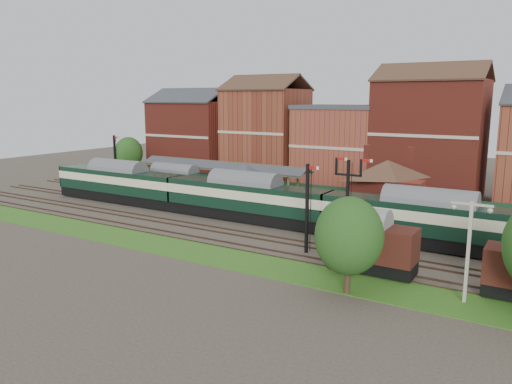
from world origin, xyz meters
The scene contains 19 objects.
ground centered at (0.00, 0.00, 0.00)m, with size 160.00×160.00×0.00m, color #473D33.
grass_back centered at (0.00, 16.00, 0.03)m, with size 90.00×4.50×0.06m, color #2D6619.
grass_front centered at (0.00, -12.00, 0.03)m, with size 90.00×5.00×0.06m, color #2D6619.
fence centered at (0.00, 18.00, 0.75)m, with size 90.00×0.12×1.50m, color #193823.
platform centered at (-5.00, 9.75, 0.50)m, with size 55.00×3.40×1.00m, color #2D2D2D.
signal_box centered at (-3.00, 3.25, 3.19)m, with size 5.40×5.40×6.00m.
brick_hut centered at (5.00, 3.25, 1.20)m, with size 3.20×2.64×2.94m.
station_building centered at (12.00, 9.75, 3.96)m, with size 8.10×8.10×5.90m.
canopy centered at (-11.00, 9.75, 4.58)m, with size 26.00×3.89×4.08m.
semaphore_bracket centered at (12.04, -2.50, 4.63)m, with size 3.60×0.25×8.18m.
semaphore_platform_end centered at (-29.98, 8.00, 4.16)m, with size 1.23×0.25×8.00m.
semaphore_siding centered at (10.02, -7.00, 4.16)m, with size 1.23×0.25×8.00m.
yard_lamp centered at (24.00, -11.50, 3.99)m, with size 2.60×0.22×7.00m.
town_backdrop centered at (-0.18, 25.00, 7.00)m, with size 69.00×10.00×16.00m.
dmu_train centered at (-1.01, 0.00, 2.67)m, with size 59.74×3.14×4.59m.
platform_railcar centered at (-16.80, 6.50, 2.25)m, with size 16.57×2.61×3.82m.
goods_van_a centered at (16.73, -9.00, 2.27)m, with size 6.62×2.87×4.02m.
tree_far centered at (16.65, -14.15, 4.22)m, with size 4.78×4.78×6.98m.
tree_back centered at (-35.28, 16.03, 4.24)m, with size 4.80×4.80×7.01m.
Camera 1 is at (28.55, -45.92, 13.61)m, focal length 35.00 mm.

